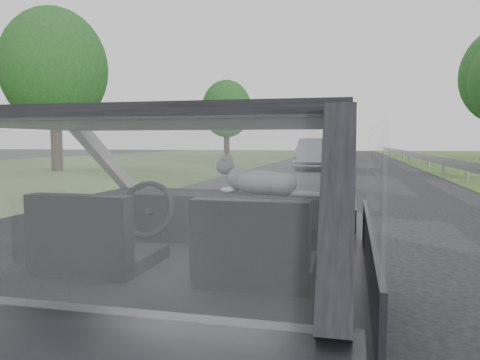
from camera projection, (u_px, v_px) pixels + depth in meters
The scene contains 9 objects.
subject_car at pixel (191, 258), 2.45m from camera, with size 1.80×4.00×1.45m, color black.
dashboard at pixel (223, 216), 3.04m from camera, with size 1.58×0.45×0.30m, color black.
driver_seat at pixel (92, 236), 2.25m from camera, with size 0.50×0.72×0.42m, color black.
passenger_seat at pixel (255, 244), 2.06m from camera, with size 0.50×0.72×0.42m, color black.
steering_wheel at pixel (147, 209), 2.85m from camera, with size 0.36×0.36×0.04m, color black.
cat at pixel (262, 181), 2.94m from camera, with size 0.59×0.18×0.26m, color slate.
other_car at pixel (315, 154), 22.45m from camera, with size 1.80×4.56×1.50m, color #9096A7.
tree_5 at pixel (55, 93), 20.75m from camera, with size 4.63×4.63×7.02m, color #1C481B, non-canonical shape.
tree_6 at pixel (227, 120), 38.79m from camera, with size 4.12×4.12×6.25m, color #1C481B, non-canonical shape.
Camera 1 is at (0.81, -2.28, 1.33)m, focal length 35.00 mm.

